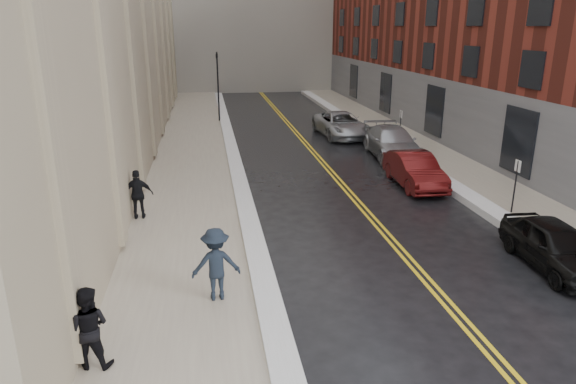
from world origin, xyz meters
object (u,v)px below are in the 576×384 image
object	(u,v)px
car_maroon	(415,170)
pedestrian_b	(216,264)
car_black	(555,246)
car_silver_near	(392,143)
pedestrian_c	(138,194)
car_silver_far	(341,125)
pedestrian_a	(88,327)

from	to	relation	value
car_maroon	pedestrian_b	world-z (taller)	pedestrian_b
car_black	car_silver_near	size ratio (longest dim) A/B	0.74
pedestrian_c	pedestrian_b	bearing A→B (deg)	110.39
car_silver_near	car_silver_far	size ratio (longest dim) A/B	1.00
pedestrian_c	car_silver_far	bearing A→B (deg)	-131.46
car_black	pedestrian_b	bearing A→B (deg)	-173.82
car_silver_near	car_maroon	bearing A→B (deg)	-95.66
pedestrian_a	pedestrian_c	size ratio (longest dim) A/B	0.98
car_black	pedestrian_c	bearing A→B (deg)	158.47
pedestrian_a	pedestrian_c	bearing A→B (deg)	-80.42
car_black	pedestrian_a	xyz separation A→B (m)	(-12.81, -2.94, 0.34)
car_black	pedestrian_a	distance (m)	13.15
car_black	car_silver_far	bearing A→B (deg)	97.31
car_maroon	pedestrian_b	size ratio (longest dim) A/B	2.35
pedestrian_b	pedestrian_c	world-z (taller)	pedestrian_b
car_silver_far	pedestrian_a	world-z (taller)	pedestrian_a
car_black	pedestrian_b	distance (m)	10.14
car_silver_far	car_silver_near	bearing A→B (deg)	-80.79
car_maroon	car_silver_far	bearing A→B (deg)	93.92
car_maroon	car_silver_near	bearing A→B (deg)	82.04
car_silver_far	pedestrian_c	world-z (taller)	pedestrian_c
pedestrian_b	pedestrian_a	bearing A→B (deg)	38.79
pedestrian_a	car_silver_far	bearing A→B (deg)	-106.92
car_black	car_silver_near	world-z (taller)	car_silver_near
car_silver_near	pedestrian_c	world-z (taller)	pedestrian_c
car_black	pedestrian_a	size ratio (longest dim) A/B	2.31
car_maroon	pedestrian_a	world-z (taller)	pedestrian_a
pedestrian_a	car_maroon	bearing A→B (deg)	-126.23
car_silver_near	pedestrian_b	distance (m)	17.66
car_maroon	car_black	bearing A→B (deg)	-82.42
car_silver_far	pedestrian_c	size ratio (longest dim) A/B	3.08
pedestrian_b	pedestrian_c	size ratio (longest dim) A/B	1.06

